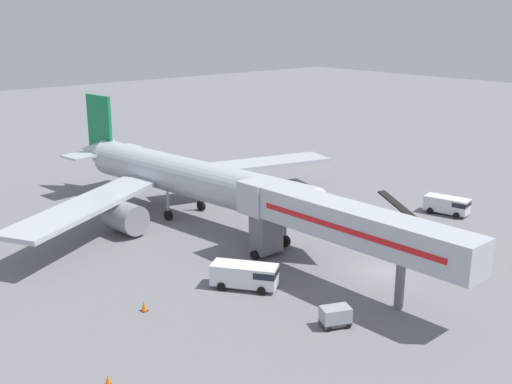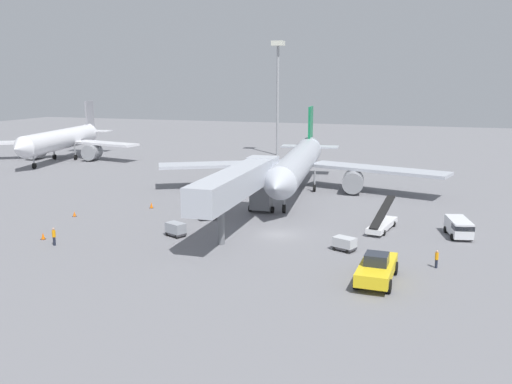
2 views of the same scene
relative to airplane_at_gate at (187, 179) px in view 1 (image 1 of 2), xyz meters
The scene contains 10 objects.
ground_plane 23.58m from the airplane_at_gate, 80.89° to the right, with size 300.00×300.00×0.00m, color slate.
airplane_at_gate is the anchor object (origin of this frame).
jet_bridge 21.89m from the airplane_at_gate, 92.58° to the right, with size 3.84×22.36×6.82m.
belt_loader_truck 22.71m from the airplane_at_gate, 52.05° to the right, with size 2.81×7.00×3.24m.
service_van_near_left 19.60m from the airplane_at_gate, 111.16° to the right, with size 4.58×5.38×1.95m.
service_van_near_right 28.23m from the airplane_at_gate, 39.54° to the right, with size 2.92×4.93×1.86m.
baggage_cart_far_right 27.88m from the airplane_at_gate, 103.38° to the right, with size 2.36×1.98×1.44m.
baggage_cart_mid_center 28.78m from the airplane_at_gate, 67.07° to the right, with size 2.40×2.00×1.31m.
safety_cone_bravo 22.54m from the airplane_at_gate, 133.13° to the right, with size 0.48×0.48×0.73m.
safety_cone_charlie 31.94m from the airplane_at_gate, 133.34° to the right, with size 0.43×0.43×0.66m.
Camera 1 is at (-39.87, -29.94, 20.88)m, focal length 43.86 mm.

